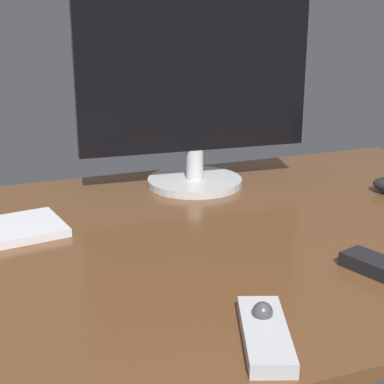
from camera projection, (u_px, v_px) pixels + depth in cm
name	position (u px, v px, depth cm)	size (l,w,h in cm)	color
desk	(190.00, 243.00, 101.19)	(140.00, 84.00, 2.00)	brown
monitor	(195.00, 96.00, 123.64)	(48.38, 20.12, 37.95)	#BCBCBC
media_remote	(265.00, 332.00, 70.42)	(10.24, 16.14, 3.53)	#B7B7BC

